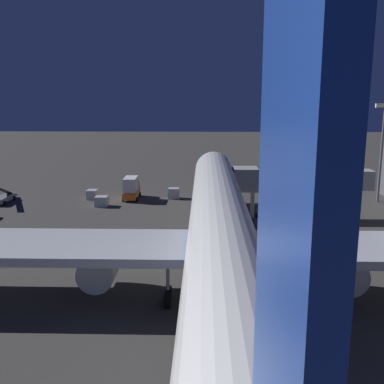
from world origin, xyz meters
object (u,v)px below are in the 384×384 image
(baggage_container_far_row, at_px, (174,193))
(ground_crew_by_tug, at_px, (198,192))
(jet_bridge, at_px, (291,179))
(baggage_container_near_belt, at_px, (102,201))
(belt_loader, at_px, (4,198))
(traffic_cone_nose_starboard, at_px, (199,199))
(cargo_truck_aft, at_px, (131,188))
(baggage_container_mid_row, at_px, (92,194))
(apron_floodlight_mast, at_px, (382,145))
(airliner_at_gate, at_px, (221,235))
(traffic_cone_nose_port, at_px, (227,199))

(baggage_container_far_row, bearing_deg, ground_crew_by_tug, -165.62)
(jet_bridge, relative_size, baggage_container_near_belt, 9.97)
(belt_loader, height_order, traffic_cone_nose_starboard, belt_loader)
(cargo_truck_aft, xyz_separation_m, baggage_container_mid_row, (6.30, -0.00, -1.08))
(apron_floodlight_mast, xyz_separation_m, traffic_cone_nose_starboard, (27.70, 0.08, -8.59))
(airliner_at_gate, bearing_deg, belt_loader, -45.08)
(belt_loader, xyz_separation_m, ground_crew_by_tug, (-29.59, -4.86, 0.05))
(airliner_at_gate, xyz_separation_m, jet_bridge, (-10.10, -24.59, 0.12))
(belt_loader, bearing_deg, apron_floodlight_mast, -177.59)
(baggage_container_mid_row, bearing_deg, airliner_at_gate, 118.52)
(jet_bridge, height_order, belt_loader, jet_bridge)
(airliner_at_gate, height_order, traffic_cone_nose_starboard, airliner_at_gate)
(baggage_container_far_row, distance_m, traffic_cone_nose_port, 8.59)
(belt_loader, xyz_separation_m, traffic_cone_nose_port, (-34.22, -2.35, -0.57))
(traffic_cone_nose_port, relative_size, traffic_cone_nose_starboard, 1.00)
(baggage_container_near_belt, relative_size, baggage_container_mid_row, 0.97)
(traffic_cone_nose_port, bearing_deg, apron_floodlight_mast, -179.80)
(baggage_container_near_belt, bearing_deg, traffic_cone_nose_port, -167.88)
(jet_bridge, distance_m, traffic_cone_nose_starboard, 16.54)
(ground_crew_by_tug, bearing_deg, baggage_container_mid_row, 5.74)
(baggage_container_far_row, bearing_deg, baggage_container_mid_row, 3.15)
(traffic_cone_nose_port, bearing_deg, airliner_at_gate, 86.35)
(airliner_at_gate, relative_size, traffic_cone_nose_port, 128.14)
(apron_floodlight_mast, distance_m, ground_crew_by_tug, 29.15)
(baggage_container_far_row, relative_size, ground_crew_by_tug, 1.05)
(apron_floodlight_mast, distance_m, traffic_cone_nose_starboard, 29.00)
(cargo_truck_aft, distance_m, ground_crew_by_tug, 10.62)
(ground_crew_by_tug, bearing_deg, apron_floodlight_mast, 175.01)
(belt_loader, bearing_deg, cargo_truck_aft, -170.58)
(baggage_container_mid_row, distance_m, baggage_container_far_row, 12.97)
(apron_floodlight_mast, height_order, belt_loader, apron_floodlight_mast)
(baggage_container_near_belt, height_order, baggage_container_far_row, baggage_container_far_row)
(jet_bridge, relative_size, apron_floodlight_mast, 1.23)
(cargo_truck_aft, distance_m, baggage_container_mid_row, 6.39)
(belt_loader, relative_size, baggage_container_far_row, 4.91)
(airliner_at_gate, height_order, cargo_truck_aft, airliner_at_gate)
(airliner_at_gate, relative_size, baggage_container_far_row, 40.90)
(apron_floodlight_mast, relative_size, baggage_container_near_belt, 8.13)
(cargo_truck_aft, relative_size, baggage_container_near_belt, 2.98)
(belt_loader, relative_size, ground_crew_by_tug, 5.16)
(cargo_truck_aft, relative_size, traffic_cone_nose_port, 9.98)
(baggage_container_near_belt, bearing_deg, traffic_cone_nose_starboard, -164.34)
(airliner_at_gate, bearing_deg, ground_crew_by_tug, -86.23)
(airliner_at_gate, bearing_deg, jet_bridge, -112.33)
(apron_floodlight_mast, relative_size, baggage_container_mid_row, 7.92)
(baggage_container_near_belt, height_order, baggage_container_mid_row, baggage_container_near_belt)
(baggage_container_mid_row, relative_size, ground_crew_by_tug, 1.15)
(cargo_truck_aft, bearing_deg, airliner_at_gate, 110.06)
(cargo_truck_aft, relative_size, traffic_cone_nose_starboard, 9.98)
(apron_floodlight_mast, height_order, traffic_cone_nose_port, apron_floodlight_mast)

